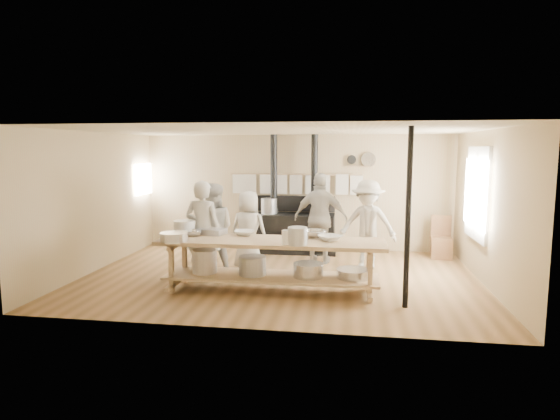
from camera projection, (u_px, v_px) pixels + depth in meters
The scene contains 24 objects.
ground at pixel (279, 277), 8.41m from camera, with size 7.00×7.00×0.00m, color brown.
room_shell at pixel (279, 187), 8.20m from camera, with size 7.00×7.00×7.00m.
window_right at pixel (478, 193), 8.29m from camera, with size 0.09×1.50×1.65m.
left_opening at pixel (143, 179), 10.67m from camera, with size 0.00×0.90×0.90m.
stove at pixel (293, 229), 10.42m from camera, with size 1.90×0.75×2.60m.
towel_rail at pixel (295, 182), 10.56m from camera, with size 3.00×0.04×0.47m.
back_wall_shelf at pixel (361, 162), 10.32m from camera, with size 0.63×0.14×0.32m.
prep_table at pixel (270, 260), 7.46m from camera, with size 3.60×0.90×0.85m.
support_post at pixel (408, 219), 6.61m from camera, with size 0.08×0.08×2.60m, color black.
cook_far_left at pixel (203, 231), 8.08m from camera, with size 0.64×0.42×1.75m, color #AFA89B.
cook_left at pixel (213, 230), 8.45m from camera, with size 0.81×0.63×1.67m, color #AFA89B.
cook_center at pixel (249, 231), 8.83m from camera, with size 0.73×0.48×1.50m, color #AFA89B.
cook_right at pixel (320, 218), 9.33m from camera, with size 1.07×0.44×1.82m, color #AFA89B.
cook_by_window at pixel (368, 224), 9.00m from camera, with size 1.10×0.63×1.70m, color #AFA89B.
chair at pixel (441, 246), 9.84m from camera, with size 0.45×0.45×0.89m.
bowl_white_a at pixel (244, 233), 7.81m from camera, with size 0.33×0.33×0.08m, color white.
bowl_steel_a at pixel (193, 233), 7.72m from camera, with size 0.31×0.31×0.10m, color silver.
bowl_white_b at pixel (330, 238), 7.35m from camera, with size 0.35×0.35×0.09m, color white.
bowl_steel_b at pixel (315, 234), 7.63m from camera, with size 0.37×0.37×0.11m, color silver.
roasting_pan at pixel (212, 231), 7.89m from camera, with size 0.44×0.29×0.10m, color #B2B2B7.
mixing_bowl_large at pixel (174, 237), 7.30m from camera, with size 0.43×0.43×0.14m, color silver.
bucket_galv at pixel (298, 236), 7.01m from camera, with size 0.29×0.29×0.27m, color gray.
deep_bowl_enamel at pixel (184, 227), 7.95m from camera, with size 0.36×0.36×0.22m, color white.
pitcher at pixel (286, 237), 7.04m from camera, with size 0.14×0.14×0.22m, color white.
Camera 1 is at (1.23, -8.09, 2.28)m, focal length 30.00 mm.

